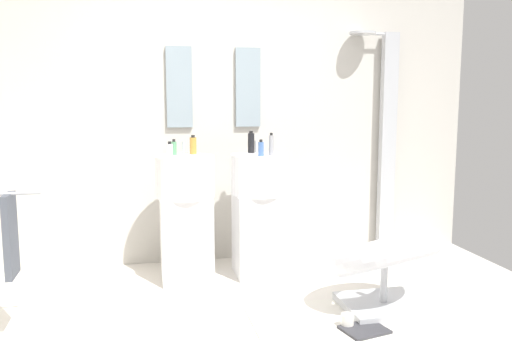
% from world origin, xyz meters
% --- Properties ---
extents(ground_plane, '(4.80, 3.60, 0.04)m').
position_xyz_m(ground_plane, '(0.00, 0.00, -0.02)').
color(ground_plane, silver).
extents(rear_partition, '(4.80, 0.10, 2.60)m').
position_xyz_m(rear_partition, '(0.00, 1.65, 1.30)').
color(rear_partition, beige).
rests_on(rear_partition, ground_plane).
extents(pedestal_sink_left, '(0.47, 0.47, 1.10)m').
position_xyz_m(pedestal_sink_left, '(-0.30, 1.11, 0.54)').
color(pedestal_sink_left, white).
rests_on(pedestal_sink_left, ground_plane).
extents(pedestal_sink_right, '(0.47, 0.47, 1.10)m').
position_xyz_m(pedestal_sink_right, '(0.30, 1.11, 0.54)').
color(pedestal_sink_right, white).
rests_on(pedestal_sink_right, ground_plane).
extents(vanity_mirror_left, '(0.22, 0.03, 0.69)m').
position_xyz_m(vanity_mirror_left, '(-0.30, 1.58, 1.55)').
color(vanity_mirror_left, '#8C9EA8').
extents(vanity_mirror_right, '(0.22, 0.03, 0.69)m').
position_xyz_m(vanity_mirror_right, '(0.30, 1.58, 1.55)').
color(vanity_mirror_right, '#8C9EA8').
extents(shower_column, '(0.49, 0.24, 2.05)m').
position_xyz_m(shower_column, '(1.61, 1.53, 1.08)').
color(shower_column, '#B7BABF').
rests_on(shower_column, ground_plane).
extents(lounge_chair, '(1.01, 1.01, 0.65)m').
position_xyz_m(lounge_chair, '(0.97, 0.19, 0.35)').
color(lounge_chair, '#B7BABF').
rests_on(lounge_chair, ground_plane).
extents(towel_rack, '(0.37, 0.22, 0.95)m').
position_xyz_m(towel_rack, '(-1.43, 0.24, 0.63)').
color(towel_rack, '#B7BABF').
rests_on(towel_rack, ground_plane).
extents(area_rug, '(0.98, 0.89, 0.01)m').
position_xyz_m(area_rug, '(0.52, -0.01, 0.01)').
color(area_rug, white).
rests_on(area_rug, ground_plane).
extents(magazine_charcoal, '(0.31, 0.27, 0.02)m').
position_xyz_m(magazine_charcoal, '(0.70, -0.12, 0.02)').
color(magazine_charcoal, '#38383D').
rests_on(magazine_charcoal, area_rug).
extents(coffee_mug, '(0.08, 0.08, 0.09)m').
position_xyz_m(coffee_mug, '(0.62, -0.04, 0.05)').
color(coffee_mug, white).
rests_on(coffee_mug, area_rug).
extents(soap_bottle_white, '(0.05, 0.05, 0.12)m').
position_xyz_m(soap_bottle_white, '(-0.42, 1.03, 1.06)').
color(soap_bottle_white, white).
rests_on(soap_bottle_white, pedestal_sink_left).
extents(soap_bottle_grey, '(0.04, 0.04, 0.18)m').
position_xyz_m(soap_bottle_grey, '(0.38, 1.02, 1.09)').
color(soap_bottle_grey, '#99999E').
rests_on(soap_bottle_grey, pedestal_sink_right).
extents(soap_bottle_green, '(0.04, 0.04, 0.13)m').
position_xyz_m(soap_bottle_green, '(-0.38, 1.21, 1.06)').
color(soap_bottle_green, '#59996B').
rests_on(soap_bottle_green, pedestal_sink_left).
extents(soap_bottle_black, '(0.05, 0.05, 0.18)m').
position_xyz_m(soap_bottle_black, '(0.26, 1.24, 1.09)').
color(soap_bottle_black, black).
rests_on(soap_bottle_black, pedestal_sink_right).
extents(soap_bottle_amber, '(0.05, 0.05, 0.15)m').
position_xyz_m(soap_bottle_amber, '(-0.22, 1.24, 1.07)').
color(soap_bottle_amber, '#C68C38').
rests_on(soap_bottle_amber, pedestal_sink_left).
extents(soap_bottle_blue, '(0.04, 0.04, 0.13)m').
position_xyz_m(soap_bottle_blue, '(0.28, 0.98, 1.06)').
color(soap_bottle_blue, '#4C72B7').
rests_on(soap_bottle_blue, pedestal_sink_right).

